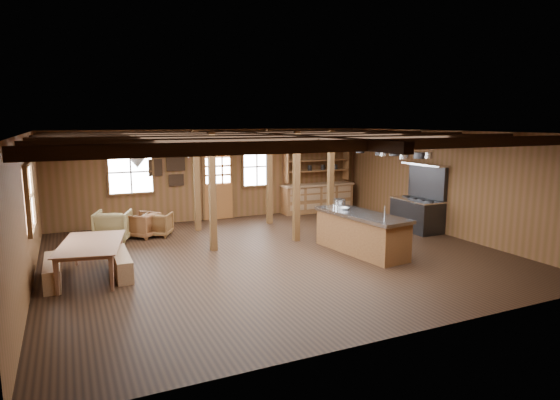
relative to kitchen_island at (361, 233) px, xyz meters
name	(u,v)px	position (x,y,z in m)	size (l,w,h in m)	color
room	(277,195)	(-1.88, 0.62, 0.92)	(10.04, 9.04, 2.84)	black
ceiling_joists	(273,138)	(-1.88, 0.80, 2.20)	(9.80, 8.82, 0.18)	black
timber_posts	(263,183)	(-1.36, 2.70, 0.92)	(3.95, 2.35, 2.80)	#4D2A16
back_door	(218,191)	(-1.88, 5.07, 0.40)	(1.02, 0.08, 2.15)	brown
window_back_left	(131,172)	(-4.48, 5.08, 1.12)	(1.32, 0.06, 1.32)	white
window_back_right	(257,167)	(-0.58, 5.08, 1.12)	(1.02, 0.06, 1.32)	white
window_left	(29,198)	(-6.84, 1.12, 1.12)	(0.14, 1.24, 1.32)	white
notice_boards	(169,169)	(-3.38, 5.08, 1.16)	(1.08, 0.03, 0.90)	silver
back_counter	(317,194)	(1.52, 4.83, 0.12)	(2.55, 0.60, 2.45)	brown
pendant_lamps	(166,157)	(-4.13, 1.62, 1.77)	(1.86, 2.36, 0.66)	#2A2A2C
pot_rack	(390,152)	(1.51, 0.99, 1.77)	(0.43, 3.00, 0.45)	#2A2A2C
kitchen_island	(361,233)	(0.00, 0.00, 0.00)	(1.19, 2.59, 1.20)	brown
step_stool	(352,229)	(0.71, 1.44, -0.28)	(0.44, 0.31, 0.39)	#8B5F3F
commercial_range	(418,209)	(2.77, 1.24, 0.14)	(0.79, 1.52, 1.88)	#2A2A2C
dining_table	(94,260)	(-5.78, 0.71, -0.13)	(2.00, 1.12, 0.70)	brown
bench_wall	(53,272)	(-6.53, 0.71, -0.27)	(0.29, 1.54, 0.42)	#8B5F3F
bench_aisle	(121,263)	(-5.28, 0.71, -0.26)	(0.29, 1.57, 0.43)	#8B5F3F
armchair_a	(143,225)	(-4.42, 3.65, -0.15)	(0.70, 0.72, 0.66)	brown
armchair_b	(158,224)	(-4.02, 3.63, -0.16)	(0.67, 0.69, 0.63)	brown
armchair_c	(113,226)	(-5.16, 3.62, -0.09)	(0.83, 0.85, 0.78)	olive
counter_pot	(339,203)	(-0.02, 0.95, 0.55)	(0.30, 0.30, 0.18)	silver
bowl	(344,209)	(-0.16, 0.52, 0.49)	(0.25, 0.25, 0.06)	silver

